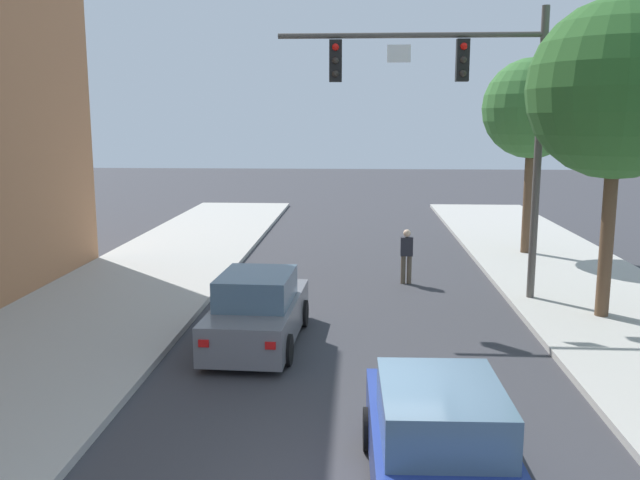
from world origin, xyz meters
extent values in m
cylinder|color=#514C47|center=(4.60, 9.65, 3.90)|extent=(0.20, 0.20, 7.50)
cylinder|color=#514C47|center=(1.24, 9.65, 6.95)|extent=(6.73, 0.14, 0.14)
cube|color=black|center=(2.58, 9.65, 6.33)|extent=(0.32, 0.28, 1.05)
sphere|color=red|center=(2.58, 9.50, 6.66)|extent=(0.18, 0.18, 0.18)
sphere|color=#2D2823|center=(2.58, 9.50, 6.33)|extent=(0.18, 0.18, 0.18)
sphere|color=#2D2823|center=(2.58, 9.50, 6.00)|extent=(0.18, 0.18, 0.18)
cube|color=black|center=(-0.65, 9.65, 6.33)|extent=(0.32, 0.28, 1.05)
sphere|color=red|center=(-0.65, 9.50, 6.66)|extent=(0.18, 0.18, 0.18)
sphere|color=#2D2823|center=(-0.65, 9.50, 6.33)|extent=(0.18, 0.18, 0.18)
sphere|color=#2D2823|center=(-0.65, 9.50, 6.00)|extent=(0.18, 0.18, 0.18)
cube|color=white|center=(0.97, 9.63, 6.50)|extent=(0.60, 0.03, 0.44)
cube|color=slate|center=(-2.18, 5.88, 0.56)|extent=(1.88, 4.27, 0.80)
cube|color=slate|center=(-2.19, 5.73, 1.28)|extent=(1.58, 2.06, 0.64)
cylinder|color=black|center=(-2.93, 7.22, 0.32)|extent=(0.25, 0.65, 0.64)
cylinder|color=black|center=(-1.32, 7.15, 0.32)|extent=(0.25, 0.65, 0.64)
cylinder|color=black|center=(-3.04, 4.62, 0.32)|extent=(0.25, 0.65, 0.64)
cylinder|color=black|center=(-1.43, 4.55, 0.32)|extent=(0.25, 0.65, 0.64)
cube|color=red|center=(-2.91, 3.79, 0.68)|extent=(0.20, 0.05, 0.14)
cube|color=red|center=(-1.63, 3.74, 0.68)|extent=(0.20, 0.05, 0.14)
cube|color=navy|center=(1.03, -0.15, 0.56)|extent=(1.79, 4.24, 0.80)
cube|color=slate|center=(1.03, -0.30, 1.28)|extent=(1.54, 2.03, 0.64)
cylinder|color=black|center=(0.20, 1.13, 0.32)|extent=(0.23, 0.64, 0.64)
cylinder|color=black|center=(1.81, 1.17, 0.32)|extent=(0.23, 0.64, 0.64)
cylinder|color=brown|center=(1.33, 11.59, 0.42)|extent=(0.14, 0.14, 0.85)
cylinder|color=brown|center=(1.51, 11.59, 0.42)|extent=(0.14, 0.14, 0.85)
cube|color=#26262D|center=(1.42, 11.59, 1.13)|extent=(0.36, 0.22, 0.56)
sphere|color=beige|center=(1.42, 11.59, 1.53)|extent=(0.22, 0.22, 0.22)
cylinder|color=brown|center=(5.90, 7.98, 2.06)|extent=(0.32, 0.32, 3.82)
sphere|color=#2D6028|center=(5.90, 7.98, 5.53)|extent=(4.14, 4.14, 4.14)
cylinder|color=brown|center=(5.96, 15.98, 2.04)|extent=(0.32, 0.32, 3.79)
sphere|color=#387033|center=(5.96, 15.98, 5.23)|extent=(3.46, 3.46, 3.46)
camera|label=1|loc=(-0.01, -8.26, 4.82)|focal=38.00mm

